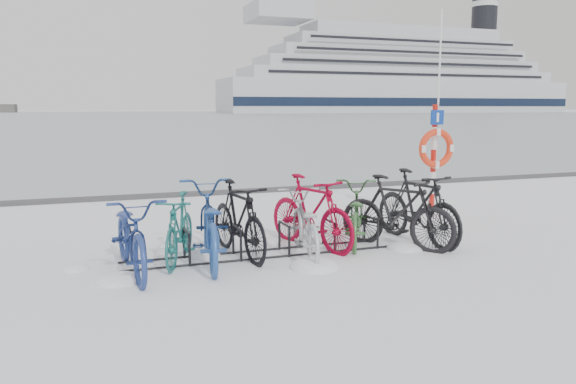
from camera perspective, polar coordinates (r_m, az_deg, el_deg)
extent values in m
plane|color=white|center=(8.26, -2.75, -6.44)|extent=(900.00, 900.00, 0.00)
cube|color=#A5B1BB|center=(162.67, -19.10, 7.37)|extent=(400.00, 298.00, 0.02)
cube|color=#3F3F42|center=(13.89, -9.90, -0.20)|extent=(400.00, 0.25, 0.10)
cylinder|color=black|center=(7.68, -15.30, -6.22)|extent=(0.04, 0.04, 0.44)
cylinder|color=black|center=(8.11, -15.55, -5.45)|extent=(0.04, 0.04, 0.44)
cylinder|color=black|center=(7.84, -15.49, -4.26)|extent=(0.04, 0.44, 0.04)
cylinder|color=black|center=(7.76, -9.97, -5.88)|extent=(0.04, 0.04, 0.44)
cylinder|color=black|center=(8.18, -10.50, -5.14)|extent=(0.04, 0.04, 0.44)
cylinder|color=black|center=(7.92, -10.29, -3.96)|extent=(0.04, 0.44, 0.04)
cylinder|color=black|center=(7.91, -4.80, -5.51)|extent=(0.04, 0.04, 0.44)
cylinder|color=black|center=(8.32, -5.59, -4.80)|extent=(0.04, 0.04, 0.44)
cylinder|color=black|center=(8.07, -5.23, -3.63)|extent=(0.04, 0.44, 0.04)
cylinder|color=black|center=(8.12, 0.13, -5.11)|extent=(0.04, 0.04, 0.44)
cylinder|color=black|center=(8.52, -0.88, -4.45)|extent=(0.04, 0.04, 0.44)
cylinder|color=black|center=(8.27, -0.39, -3.29)|extent=(0.04, 0.44, 0.04)
cylinder|color=black|center=(8.38, 4.78, -4.69)|extent=(0.04, 0.04, 0.44)
cylinder|color=black|center=(8.78, 3.59, -4.08)|extent=(0.04, 0.04, 0.44)
cylinder|color=black|center=(8.53, 4.18, -2.94)|extent=(0.04, 0.44, 0.04)
cylinder|color=black|center=(8.70, 9.11, -4.28)|extent=(0.04, 0.04, 0.44)
cylinder|color=black|center=(9.08, 7.77, -3.71)|extent=(0.04, 0.04, 0.44)
cylinder|color=black|center=(8.84, 8.46, -2.60)|extent=(0.04, 0.44, 0.04)
cylinder|color=black|center=(8.06, -2.29, -6.69)|extent=(4.00, 0.03, 0.03)
cylinder|color=black|center=(8.46, -3.19, -5.95)|extent=(4.00, 0.03, 0.03)
cylinder|color=#B7160E|center=(11.57, 14.37, -1.24)|extent=(0.10, 0.10, 0.44)
cylinder|color=silver|center=(11.50, 14.45, 0.92)|extent=(0.10, 0.10, 0.44)
cylinder|color=#B7160E|center=(11.45, 14.53, 3.10)|extent=(0.10, 0.10, 0.44)
cylinder|color=silver|center=(11.42, 14.61, 5.30)|extent=(0.10, 0.10, 0.44)
cylinder|color=#B7160E|center=(11.41, 14.70, 7.50)|extent=(0.10, 0.10, 0.44)
torus|color=red|center=(11.36, 14.83, 4.31)|extent=(0.77, 0.13, 0.77)
cube|color=navy|center=(11.34, 14.92, 7.34)|extent=(0.28, 0.03, 0.28)
cylinder|color=silver|center=(11.51, 14.97, 7.60)|extent=(0.04, 0.04, 4.00)
cube|color=silver|center=(237.51, 11.27, 9.44)|extent=(147.35, 27.37, 12.63)
cube|color=black|center=(225.81, 13.07, 8.90)|extent=(147.35, 0.30, 3.16)
cube|color=black|center=(249.37, 9.62, 8.95)|extent=(147.35, 0.30, 3.16)
cube|color=silver|center=(237.81, 11.34, 11.46)|extent=(131.56, 25.26, 4.21)
cube|color=silver|center=(238.40, 11.40, 13.48)|extent=(106.30, 22.10, 4.21)
cube|color=silver|center=(239.29, 11.46, 15.49)|extent=(81.04, 18.95, 4.21)
cube|color=silver|center=(218.04, -1.03, 17.75)|extent=(21.05, 21.05, 6.32)
cylinder|color=black|center=(263.17, 19.33, 16.63)|extent=(10.53, 10.53, 14.74)
cube|color=black|center=(227.17, 13.07, 12.62)|extent=(115.78, 0.20, 12.63)
imported|color=navy|center=(7.60, -15.61, -3.93)|extent=(0.87, 2.10, 1.07)
imported|color=#1B6560|center=(8.01, -10.98, -3.44)|extent=(1.03, 1.71, 0.99)
imported|color=#254B92|center=(7.89, -8.07, -2.98)|extent=(1.06, 2.26, 1.14)
imported|color=black|center=(8.17, -5.07, -2.57)|extent=(0.79, 1.94, 1.13)
imported|color=#B3B8BC|center=(8.20, 1.67, -3.10)|extent=(0.96, 1.92, 0.96)
imported|color=maroon|center=(8.64, 2.33, -1.86)|extent=(1.12, 1.99, 1.15)
imported|color=#366833|center=(9.01, 6.83, -1.99)|extent=(1.46, 1.99, 1.00)
imported|color=black|center=(8.79, 10.99, -1.84)|extent=(1.53, 1.88, 1.15)
imported|color=black|center=(9.21, 13.02, -1.28)|extent=(0.84, 2.05, 1.20)
ellipsoid|color=white|center=(9.11, -1.75, -5.02)|extent=(0.36, 0.36, 0.12)
ellipsoid|color=white|center=(8.08, -20.70, -7.36)|extent=(0.36, 0.36, 0.13)
ellipsoid|color=white|center=(7.38, -16.78, -8.66)|extent=(0.58, 0.58, 0.20)
ellipsoid|color=white|center=(8.82, 11.79, -5.65)|extent=(0.57, 0.57, 0.20)
ellipsoid|color=white|center=(9.63, 15.11, -4.56)|extent=(0.40, 0.40, 0.14)
ellipsoid|color=white|center=(8.32, -8.52, -6.43)|extent=(0.49, 0.49, 0.17)
ellipsoid|color=white|center=(7.67, 2.64, -7.64)|extent=(0.68, 0.68, 0.24)
ellipsoid|color=white|center=(9.03, 2.28, -5.14)|extent=(0.42, 0.42, 0.15)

